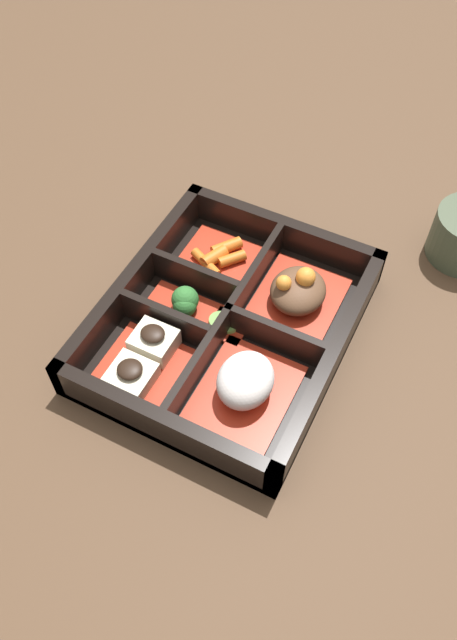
{
  "coord_description": "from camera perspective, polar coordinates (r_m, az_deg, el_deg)",
  "views": [
    {
      "loc": [
        0.35,
        0.18,
        0.56
      ],
      "look_at": [
        0.0,
        0.0,
        0.03
      ],
      "focal_mm": 35.0,
      "sensor_mm": 36.0,
      "label": 1
    }
  ],
  "objects": [
    {
      "name": "bowl_rice",
      "position": [
        0.61,
        1.55,
        -5.83
      ],
      "size": [
        0.11,
        0.09,
        0.05
      ],
      "color": "#B22D19",
      "rests_on": "bento_base"
    },
    {
      "name": "bento_base",
      "position": [
        0.68,
        0.0,
        -1.0
      ],
      "size": [
        0.29,
        0.25,
        0.01
      ],
      "color": "black",
      "rests_on": "ground_plane"
    },
    {
      "name": "bento_rim",
      "position": [
        0.66,
        -0.22,
        0.07
      ],
      "size": [
        0.29,
        0.25,
        0.05
      ],
      "color": "black",
      "rests_on": "ground_plane"
    },
    {
      "name": "bowl_greens",
      "position": [
        0.68,
        -4.11,
        1.4
      ],
      "size": [
        0.05,
        0.08,
        0.03
      ],
      "color": "#B22D19",
      "rests_on": "bento_base"
    },
    {
      "name": "bowl_carrots",
      "position": [
        0.73,
        -0.91,
        5.72
      ],
      "size": [
        0.08,
        0.08,
        0.02
      ],
      "color": "#B22D19",
      "rests_on": "bento_base"
    },
    {
      "name": "ground_plane",
      "position": [
        0.68,
        0.0,
        -1.24
      ],
      "size": [
        3.0,
        3.0,
        0.0
      ],
      "primitive_type": "plane",
      "color": "#4C3523"
    },
    {
      "name": "bowl_tofu",
      "position": [
        0.64,
        -7.75,
        -3.56
      ],
      "size": [
        0.08,
        0.08,
        0.04
      ],
      "color": "#B22D19",
      "rests_on": "bento_base"
    },
    {
      "name": "bowl_pickles",
      "position": [
        0.67,
        -0.11,
        -0.21
      ],
      "size": [
        0.04,
        0.04,
        0.01
      ],
      "color": "#B22D19",
      "rests_on": "bento_base"
    },
    {
      "name": "bowl_stew",
      "position": [
        0.69,
        6.35,
        2.51
      ],
      "size": [
        0.11,
        0.09,
        0.05
      ],
      "color": "#B22D19",
      "rests_on": "bento_base"
    }
  ]
}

